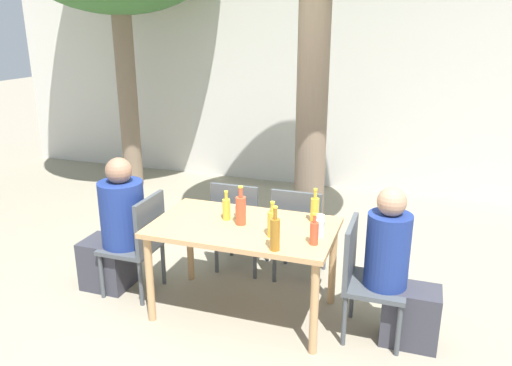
# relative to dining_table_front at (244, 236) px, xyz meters

# --- Properties ---
(ground_plane) EXTENTS (30.00, 30.00, 0.00)m
(ground_plane) POSITION_rel_dining_table_front_xyz_m (0.00, 0.00, -0.67)
(ground_plane) COLOR gray
(cafe_building_wall) EXTENTS (10.00, 0.08, 2.80)m
(cafe_building_wall) POSITION_rel_dining_table_front_xyz_m (0.00, 3.48, 0.73)
(cafe_building_wall) COLOR beige
(cafe_building_wall) RESTS_ON ground_plane
(dining_table_front) EXTENTS (1.42, 0.83, 0.76)m
(dining_table_front) POSITION_rel_dining_table_front_xyz_m (0.00, 0.00, 0.00)
(dining_table_front) COLOR tan
(dining_table_front) RESTS_ON ground_plane
(patio_chair_0) EXTENTS (0.44, 0.44, 0.89)m
(patio_chair_0) POSITION_rel_dining_table_front_xyz_m (-0.94, 0.00, -0.17)
(patio_chair_0) COLOR #474C51
(patio_chair_0) RESTS_ON ground_plane
(patio_chair_1) EXTENTS (0.44, 0.44, 0.89)m
(patio_chair_1) POSITION_rel_dining_table_front_xyz_m (0.94, 0.00, -0.17)
(patio_chair_1) COLOR #474C51
(patio_chair_1) RESTS_ON ground_plane
(patio_chair_2) EXTENTS (0.44, 0.44, 0.89)m
(patio_chair_2) POSITION_rel_dining_table_front_xyz_m (-0.28, 0.65, -0.17)
(patio_chair_2) COLOR #474C51
(patio_chair_2) RESTS_ON ground_plane
(patio_chair_3) EXTENTS (0.44, 0.44, 0.89)m
(patio_chair_3) POSITION_rel_dining_table_front_xyz_m (0.28, 0.65, -0.17)
(patio_chair_3) COLOR #474C51
(patio_chair_3) RESTS_ON ground_plane
(person_seated_0) EXTENTS (0.59, 0.37, 1.20)m
(person_seated_0) POSITION_rel_dining_table_front_xyz_m (-1.17, -0.00, -0.13)
(person_seated_0) COLOR #383842
(person_seated_0) RESTS_ON ground_plane
(person_seated_1) EXTENTS (0.56, 0.31, 1.18)m
(person_seated_1) POSITION_rel_dining_table_front_xyz_m (1.18, -0.00, -0.15)
(person_seated_1) COLOR #383842
(person_seated_1) RESTS_ON ground_plane
(soda_bottle_0) EXTENTS (0.06, 0.06, 0.23)m
(soda_bottle_0) POSITION_rel_dining_table_front_xyz_m (0.59, -0.17, 0.18)
(soda_bottle_0) COLOR #DB4C2D
(soda_bottle_0) RESTS_ON dining_table_front
(oil_cruet_1) EXTENTS (0.06, 0.06, 0.24)m
(oil_cruet_1) POSITION_rel_dining_table_front_xyz_m (-0.17, 0.07, 0.18)
(oil_cruet_1) COLOR gold
(oil_cruet_1) RESTS_ON dining_table_front
(oil_cruet_2) EXTENTS (0.07, 0.07, 0.27)m
(oil_cruet_2) POSITION_rel_dining_table_front_xyz_m (0.27, -0.13, 0.19)
(oil_cruet_2) COLOR gold
(oil_cruet_2) RESTS_ON dining_table_front
(amber_bottle_3) EXTENTS (0.07, 0.07, 0.32)m
(amber_bottle_3) POSITION_rel_dining_table_front_xyz_m (0.36, -0.35, 0.21)
(amber_bottle_3) COLOR #9E661E
(amber_bottle_3) RESTS_ON dining_table_front
(soda_bottle_4) EXTENTS (0.08, 0.08, 0.31)m
(soda_bottle_4) POSITION_rel_dining_table_front_xyz_m (-0.02, 0.01, 0.21)
(soda_bottle_4) COLOR #DB4C2D
(soda_bottle_4) RESTS_ON dining_table_front
(oil_cruet_5) EXTENTS (0.07, 0.07, 0.27)m
(oil_cruet_5) POSITION_rel_dining_table_front_xyz_m (0.50, 0.24, 0.19)
(oil_cruet_5) COLOR gold
(oil_cruet_5) RESTS_ON dining_table_front
(drinking_glass_0) EXTENTS (0.06, 0.06, 0.13)m
(drinking_glass_0) POSITION_rel_dining_table_front_xyz_m (0.60, -0.02, 0.15)
(drinking_glass_0) COLOR white
(drinking_glass_0) RESTS_ON dining_table_front
(drinking_glass_1) EXTENTS (0.08, 0.08, 0.10)m
(drinking_glass_1) POSITION_rel_dining_table_front_xyz_m (0.56, 0.15, 0.14)
(drinking_glass_1) COLOR silver
(drinking_glass_1) RESTS_ON dining_table_front
(drinking_glass_2) EXTENTS (0.08, 0.08, 0.10)m
(drinking_glass_2) POSITION_rel_dining_table_front_xyz_m (-0.09, 0.16, 0.14)
(drinking_glass_2) COLOR white
(drinking_glass_2) RESTS_ON dining_table_front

